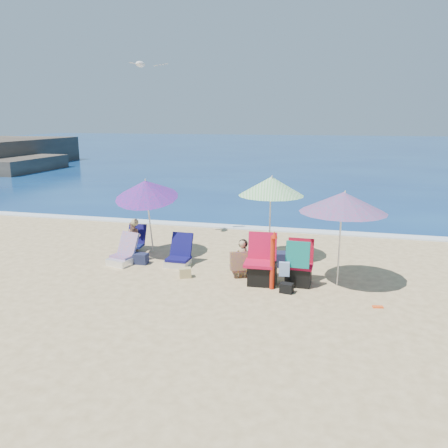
% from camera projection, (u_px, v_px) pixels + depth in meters
% --- Properties ---
extents(ground, '(120.00, 120.00, 0.00)m').
position_uv_depth(ground, '(226.00, 287.00, 9.41)').
color(ground, '#D8BC84').
rests_on(ground, ground).
extents(sea, '(120.00, 80.00, 0.12)m').
position_uv_depth(sea, '(319.00, 149.00, 51.91)').
color(sea, navy).
rests_on(sea, ground).
extents(foam, '(120.00, 0.50, 0.04)m').
position_uv_depth(foam, '(265.00, 229.00, 14.22)').
color(foam, white).
rests_on(foam, ground).
extents(umbrella_turquoise, '(1.80, 1.80, 2.02)m').
position_uv_depth(umbrella_turquoise, '(343.00, 202.00, 9.07)').
color(umbrella_turquoise, silver).
rests_on(umbrella_turquoise, ground).
extents(umbrella_striped, '(1.85, 1.85, 2.11)m').
position_uv_depth(umbrella_striped, '(271.00, 186.00, 10.78)').
color(umbrella_striped, silver).
rests_on(umbrella_striped, ground).
extents(umbrella_blue, '(1.73, 1.78, 2.12)m').
position_uv_depth(umbrella_blue, '(146.00, 189.00, 11.01)').
color(umbrella_blue, silver).
rests_on(umbrella_blue, ground).
extents(furled_umbrella, '(0.17, 0.21, 1.25)m').
position_uv_depth(furled_umbrella, '(273.00, 257.00, 9.11)').
color(furled_umbrella, red).
rests_on(furled_umbrella, ground).
extents(chair_navy, '(0.57, 0.67, 0.75)m').
position_uv_depth(chair_navy, '(179.00, 257.00, 10.72)').
color(chair_navy, '#0F0D4B').
rests_on(chair_navy, ground).
extents(chair_rainbow, '(0.67, 0.82, 0.72)m').
position_uv_depth(chair_rainbow, '(123.00, 256.00, 10.85)').
color(chair_rainbow, '#CF495B').
rests_on(chair_rainbow, ground).
extents(camp_chair_left, '(0.69, 0.68, 1.07)m').
position_uv_depth(camp_chair_left, '(262.00, 269.00, 9.54)').
color(camp_chair_left, '#C00D33').
rests_on(camp_chair_left, ground).
extents(camp_chair_right, '(0.67, 0.73, 1.00)m').
position_uv_depth(camp_chair_right, '(298.00, 269.00, 9.43)').
color(camp_chair_right, '#AA0C2D').
rests_on(camp_chair_right, ground).
extents(person_center, '(0.66, 0.60, 0.85)m').
position_uv_depth(person_center, '(242.00, 259.00, 9.89)').
color(person_center, tan).
rests_on(person_center, ground).
extents(person_left, '(0.51, 0.63, 0.88)m').
position_uv_depth(person_left, '(134.00, 236.00, 11.85)').
color(person_left, tan).
rests_on(person_left, ground).
extents(bag_navy_a, '(0.33, 0.24, 0.25)m').
position_uv_depth(bag_navy_a, '(141.00, 259.00, 10.86)').
color(bag_navy_a, '#1B203D').
rests_on(bag_navy_a, ground).
extents(bag_tan, '(0.31, 0.27, 0.22)m').
position_uv_depth(bag_tan, '(185.00, 273.00, 9.92)').
color(bag_tan, tan).
rests_on(bag_tan, ground).
extents(bag_navy_b, '(0.50, 0.41, 0.34)m').
position_uv_depth(bag_navy_b, '(281.00, 259.00, 10.67)').
color(bag_navy_b, '#1B203D').
rests_on(bag_navy_b, ground).
extents(bag_black_b, '(0.29, 0.23, 0.20)m').
position_uv_depth(bag_black_b, '(287.00, 288.00, 9.06)').
color(bag_black_b, black).
rests_on(bag_black_b, ground).
extents(orange_item, '(0.21, 0.12, 0.03)m').
position_uv_depth(orange_item, '(378.00, 307.00, 8.37)').
color(orange_item, '#FF531A').
rests_on(orange_item, ground).
extents(seagull, '(0.91, 0.81, 0.15)m').
position_uv_depth(seagull, '(141.00, 64.00, 11.62)').
color(seagull, white).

